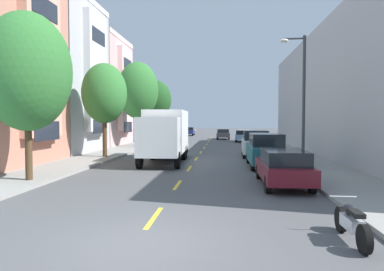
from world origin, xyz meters
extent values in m
plane|color=#4C4C4F|center=(0.00, 30.00, 0.00)|extent=(160.00, 160.00, 0.00)
cube|color=gray|center=(-7.10, 28.00, 0.07)|extent=(3.20, 120.00, 0.14)
cube|color=gray|center=(7.10, 28.00, 0.07)|extent=(3.20, 120.00, 0.14)
cube|color=yellow|center=(0.00, 2.00, 0.00)|extent=(0.14, 2.20, 0.01)
cube|color=yellow|center=(0.00, 7.00, 0.00)|extent=(0.14, 2.20, 0.01)
cube|color=yellow|center=(0.00, 12.00, 0.00)|extent=(0.14, 2.20, 0.01)
cube|color=yellow|center=(0.00, 17.00, 0.00)|extent=(0.14, 2.20, 0.01)
cube|color=yellow|center=(0.00, 22.00, 0.00)|extent=(0.14, 2.20, 0.01)
cube|color=yellow|center=(0.00, 27.00, 0.00)|extent=(0.14, 2.20, 0.01)
cube|color=yellow|center=(0.00, 32.00, 0.00)|extent=(0.14, 2.20, 0.01)
cube|color=yellow|center=(0.00, 37.00, 0.00)|extent=(0.14, 2.20, 0.01)
cube|color=yellow|center=(0.00, 42.00, 0.00)|extent=(0.14, 2.20, 0.01)
cube|color=yellow|center=(0.00, 47.00, 0.00)|extent=(0.14, 2.20, 0.01)
cube|color=#E19B83|center=(-8.42, 11.88, 6.24)|extent=(0.55, 3.78, 9.01)
cube|color=#1E232D|center=(-8.13, 11.88, 2.08)|extent=(0.04, 2.87, 1.10)
cube|color=#1E232D|center=(-8.13, 11.88, 5.54)|extent=(0.04, 2.87, 1.10)
cube|color=#1E232D|center=(-8.13, 11.88, 9.01)|extent=(0.04, 2.87, 1.10)
cube|color=#A8A8AD|center=(-14.76, 20.47, 6.02)|extent=(12.12, 8.39, 12.04)
cube|color=silver|center=(-8.95, 20.47, 12.26)|extent=(0.60, 8.39, 0.44)
cube|color=silver|center=(-8.42, 20.47, 6.50)|extent=(0.55, 3.78, 9.39)
cube|color=#1E232D|center=(-8.13, 20.47, 2.17)|extent=(0.04, 2.87, 1.10)
cube|color=#1E232D|center=(-8.13, 20.47, 5.78)|extent=(0.04, 2.87, 1.10)
cube|color=#1E232D|center=(-8.13, 20.47, 9.39)|extent=(0.04, 2.87, 1.10)
cube|color=#CC9E9E|center=(-14.92, 29.05, 5.46)|extent=(12.43, 8.39, 10.91)
cube|color=#FECACA|center=(-8.95, 29.05, 11.13)|extent=(0.60, 8.39, 0.44)
cube|color=#FECACA|center=(-8.42, 29.05, 5.89)|extent=(0.55, 3.78, 8.51)
cube|color=#1E232D|center=(-8.13, 29.05, 1.96)|extent=(0.04, 2.87, 1.10)
cube|color=#1E232D|center=(-8.13, 29.05, 5.24)|extent=(0.04, 2.87, 1.10)
cube|color=#1E232D|center=(-8.13, 29.05, 8.51)|extent=(0.04, 2.87, 1.10)
cube|color=#A8A8AD|center=(13.70, 20.00, 4.78)|extent=(10.00, 36.00, 9.56)
cylinder|color=#47331E|center=(-6.40, 6.86, 1.50)|extent=(0.29, 0.29, 2.72)
ellipsoid|color=#2D6B2D|center=(-6.40, 6.86, 4.75)|extent=(3.69, 3.69, 5.05)
cylinder|color=#47331E|center=(-6.40, 16.61, 1.57)|extent=(0.31, 0.31, 2.86)
ellipsoid|color=#2D6B2D|center=(-6.40, 16.61, 4.56)|extent=(3.12, 3.12, 4.18)
cylinder|color=#47331E|center=(-6.40, 26.36, 1.83)|extent=(0.21, 0.21, 3.38)
ellipsoid|color=#2D6B2D|center=(-6.40, 26.36, 5.58)|extent=(3.94, 3.94, 5.48)
cylinder|color=#47331E|center=(-6.40, 36.11, 1.78)|extent=(0.32, 0.32, 3.29)
ellipsoid|color=#1E4C1E|center=(-6.40, 36.11, 5.21)|extent=(3.56, 3.56, 4.74)
cylinder|color=#38383D|center=(6.10, 11.64, 3.63)|extent=(0.16, 0.16, 6.98)
cylinder|color=#38383D|center=(5.55, 11.64, 6.97)|extent=(1.10, 0.10, 0.10)
ellipsoid|color=silver|center=(5.05, 11.64, 6.87)|extent=(0.44, 0.28, 0.20)
cube|color=white|center=(-1.83, 15.73, 1.99)|extent=(2.58, 5.56, 2.66)
cube|color=white|center=(-1.71, 11.84, 1.76)|extent=(2.36, 1.97, 2.20)
cube|color=black|center=(-1.68, 10.94, 2.24)|extent=(2.02, 0.15, 0.97)
cube|color=black|center=(-1.92, 18.39, 0.43)|extent=(2.40, 0.24, 0.24)
cylinder|color=black|center=(-2.76, 11.76, 0.48)|extent=(0.31, 0.97, 0.96)
cylinder|color=black|center=(-0.65, 11.82, 0.48)|extent=(0.31, 0.97, 0.96)
cylinder|color=black|center=(-2.94, 17.24, 0.48)|extent=(0.31, 0.97, 0.96)
cylinder|color=black|center=(-0.83, 17.31, 0.48)|extent=(0.31, 0.97, 0.96)
cylinder|color=black|center=(-2.91, 16.14, 0.48)|extent=(0.31, 0.97, 0.96)
cylinder|color=black|center=(-0.79, 16.21, 0.48)|extent=(0.31, 0.97, 0.96)
cube|color=silver|center=(4.25, 19.06, 0.78)|extent=(2.09, 4.86, 0.90)
cube|color=black|center=(4.25, 19.06, 1.58)|extent=(1.80, 2.83, 0.70)
cylinder|color=black|center=(5.17, 20.67, 0.33)|extent=(0.24, 0.67, 0.66)
cylinder|color=black|center=(3.44, 20.72, 0.33)|extent=(0.24, 0.67, 0.66)
cylinder|color=black|center=(5.07, 17.40, 0.33)|extent=(0.24, 0.67, 0.66)
cylinder|color=black|center=(3.34, 17.46, 0.33)|extent=(0.24, 0.67, 0.66)
cube|color=#7A9EC6|center=(4.21, 37.05, 0.63)|extent=(1.91, 4.54, 0.60)
cube|color=black|center=(4.20, 36.82, 1.18)|extent=(1.64, 2.20, 0.50)
cylinder|color=black|center=(5.04, 38.55, 0.33)|extent=(0.24, 0.67, 0.66)
cylinder|color=black|center=(3.46, 38.59, 0.33)|extent=(0.24, 0.67, 0.66)
cylinder|color=black|center=(4.96, 35.50, 0.33)|extent=(0.24, 0.67, 0.66)
cylinder|color=black|center=(3.38, 35.54, 0.33)|extent=(0.24, 0.67, 0.66)
cube|color=maroon|center=(4.33, 7.24, 0.64)|extent=(1.86, 4.71, 0.62)
cube|color=black|center=(4.34, 6.87, 1.23)|extent=(1.62, 2.83, 0.55)
cylinder|color=black|center=(5.12, 8.85, 0.33)|extent=(0.23, 0.66, 0.66)
cylinder|color=black|center=(3.52, 8.83, 0.33)|extent=(0.23, 0.66, 0.66)
cylinder|color=black|center=(5.15, 5.65, 0.33)|extent=(0.23, 0.66, 0.66)
cylinder|color=black|center=(3.55, 5.64, 0.33)|extent=(0.23, 0.66, 0.66)
cube|color=#195B60|center=(4.31, 12.97, 0.78)|extent=(1.99, 4.82, 0.90)
cube|color=black|center=(4.31, 12.97, 1.58)|extent=(1.74, 2.80, 0.70)
cylinder|color=black|center=(5.16, 14.61, 0.33)|extent=(0.23, 0.66, 0.66)
cylinder|color=black|center=(3.43, 14.60, 0.33)|extent=(0.23, 0.66, 0.66)
cylinder|color=black|center=(5.19, 11.35, 0.33)|extent=(0.23, 0.66, 0.66)
cylinder|color=black|center=(3.46, 11.33, 0.33)|extent=(0.23, 0.66, 0.66)
cube|color=#194C28|center=(-4.41, 27.82, 0.78)|extent=(2.06, 4.84, 0.90)
cube|color=black|center=(-4.41, 27.82, 1.58)|extent=(1.78, 2.82, 0.70)
cylinder|color=black|center=(-5.24, 26.17, 0.33)|extent=(0.24, 0.66, 0.66)
cylinder|color=black|center=(-3.51, 26.21, 0.33)|extent=(0.24, 0.66, 0.66)
cylinder|color=black|center=(-5.32, 29.43, 0.33)|extent=(0.24, 0.66, 0.66)
cylinder|color=black|center=(-3.59, 29.47, 0.33)|extent=(0.24, 0.66, 0.66)
cube|color=navy|center=(-4.23, 54.44, 0.63)|extent=(1.86, 4.52, 0.60)
cube|color=black|center=(-4.24, 54.67, 1.18)|extent=(1.61, 2.18, 0.50)
cylinder|color=black|center=(-5.00, 52.90, 0.33)|extent=(0.23, 0.66, 0.66)
cylinder|color=black|center=(-3.42, 52.92, 0.33)|extent=(0.23, 0.66, 0.66)
cylinder|color=black|center=(-5.04, 55.96, 0.33)|extent=(0.23, 0.66, 0.66)
cylinder|color=black|center=(-3.46, 55.98, 0.33)|extent=(0.23, 0.66, 0.66)
cube|color=#333338|center=(1.80, 42.59, 0.63)|extent=(1.80, 4.50, 0.60)
cube|color=black|center=(1.80, 42.36, 1.18)|extent=(1.58, 2.16, 0.50)
cylinder|color=black|center=(2.59, 44.12, 0.33)|extent=(0.22, 0.66, 0.66)
cylinder|color=black|center=(1.01, 44.12, 0.33)|extent=(0.22, 0.66, 0.66)
cylinder|color=black|center=(2.59, 41.06, 0.33)|extent=(0.22, 0.66, 0.66)
cylinder|color=black|center=(1.01, 41.06, 0.33)|extent=(0.22, 0.66, 0.66)
cylinder|color=black|center=(4.75, 1.19, 0.30)|extent=(0.14, 0.60, 0.60)
cylinder|color=black|center=(4.75, -0.26, 0.30)|extent=(0.14, 0.60, 0.60)
cube|color=silver|center=(4.75, 0.46, 0.42)|extent=(0.28, 0.81, 0.28)
ellipsoid|color=black|center=(4.75, 0.63, 0.68)|extent=(0.24, 0.48, 0.22)
cube|color=black|center=(4.75, 0.20, 0.70)|extent=(0.22, 0.52, 0.10)
cylinder|color=silver|center=(4.75, 1.07, 0.88)|extent=(0.62, 0.03, 0.03)
camera|label=1|loc=(1.92, -7.61, 2.70)|focal=33.31mm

